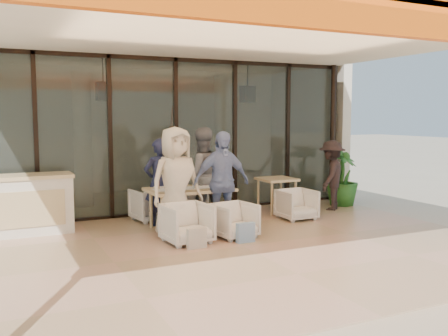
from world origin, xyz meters
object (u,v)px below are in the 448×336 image
object	(u,v)px
dining_table	(189,191)
potted_palm	(342,177)
chair_far_left	(151,203)
side_chair	(297,203)
host_counter	(16,205)
chair_near_left	(187,222)
diner_cream	(176,182)
side_table	(277,183)
chair_near_right	(234,219)
chair_far_right	(192,203)
diner_grey	(201,175)
diner_navy	(159,183)
standing_woman	(331,176)
diner_periwinkle	(222,182)

from	to	relation	value
dining_table	potted_palm	bearing A→B (deg)	9.45
chair_far_left	side_chair	distance (m)	2.82
host_counter	chair_near_left	xyz separation A→B (m)	(2.42, -1.70, -0.17)
host_counter	side_chair	bearing A→B (deg)	-10.60
diner_cream	potted_palm	distance (m)	4.51
host_counter	chair_far_left	xyz separation A→B (m)	(2.42, 0.20, -0.18)
chair_far_left	side_table	xyz separation A→B (m)	(2.58, -0.38, 0.29)
side_table	potted_palm	distance (m)	1.78
chair_near_right	chair_far_right	bearing A→B (deg)	80.38
host_counter	side_table	xyz separation A→B (m)	(5.00, -0.19, 0.11)
diner_grey	side_chair	xyz separation A→B (m)	(1.74, -0.63, -0.57)
diner_cream	chair_far_right	bearing A→B (deg)	50.33
diner_navy	diner_cream	world-z (taller)	diner_cream
chair_near_right	diner_grey	distance (m)	1.51
diner_cream	diner_grey	bearing A→B (deg)	38.26
host_counter	chair_far_left	world-z (taller)	host_counter
chair_far_left	diner_navy	world-z (taller)	diner_navy
dining_table	potted_palm	world-z (taller)	potted_palm
chair_far_right	side_chair	size ratio (longest dim) A/B	0.88
chair_far_left	diner_grey	distance (m)	1.12
chair_far_right	potted_palm	size ratio (longest dim) A/B	0.45
chair_far_right	diner_cream	bearing A→B (deg)	71.03
dining_table	chair_near_right	distance (m)	1.11
chair_far_right	standing_woman	xyz separation A→B (m)	(2.97, -0.61, 0.46)
chair_far_right	standing_woman	world-z (taller)	standing_woman
dining_table	chair_far_left	size ratio (longest dim) A/B	2.13
chair_near_left	diner_periwinkle	size ratio (longest dim) A/B	0.40
host_counter	chair_far_right	size ratio (longest dim) A/B	3.13
dining_table	chair_far_right	world-z (taller)	dining_table
diner_grey	standing_woman	distance (m)	2.97
side_table	potted_palm	bearing A→B (deg)	3.09
chair_near_left	side_chair	world-z (taller)	chair_near_left
dining_table	potted_palm	distance (m)	4.00
chair_far_right	diner_grey	xyz separation A→B (m)	(-0.00, -0.50, 0.61)
chair_far_right	diner_grey	world-z (taller)	diner_grey
side_chair	diner_navy	bearing A→B (deg)	165.90
diner_cream	diner_periwinkle	world-z (taller)	diner_cream
chair_near_left	diner_grey	size ratio (longest dim) A/B	0.40
side_chair	standing_woman	size ratio (longest dim) A/B	0.44
chair_near_left	chair_near_right	bearing A→B (deg)	-5.31
chair_far_right	potted_palm	world-z (taller)	potted_palm
diner_navy	standing_woman	xyz separation A→B (m)	(3.81, -0.11, -0.06)
chair_near_right	diner_cream	world-z (taller)	diner_cream
side_table	host_counter	bearing A→B (deg)	177.88
dining_table	potted_palm	size ratio (longest dim) A/B	1.14
diner_grey	potted_palm	world-z (taller)	diner_grey
diner_navy	diner_grey	world-z (taller)	diner_grey
chair_near_right	side_chair	bearing A→B (deg)	14.13
potted_palm	host_counter	bearing A→B (deg)	179.24
dining_table	diner_grey	size ratio (longest dim) A/B	0.83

